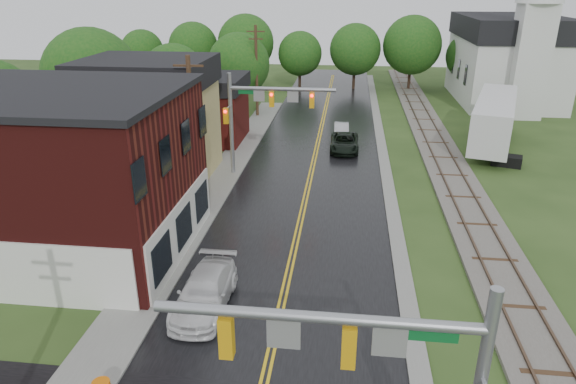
% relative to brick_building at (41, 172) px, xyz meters
% --- Properties ---
extents(main_road, '(10.00, 90.00, 0.02)m').
position_rel_brick_building_xyz_m(main_road, '(12.48, 15.00, -4.15)').
color(main_road, black).
rests_on(main_road, ground).
extents(curb_right, '(0.80, 70.00, 0.12)m').
position_rel_brick_building_xyz_m(curb_right, '(17.88, 20.00, -4.15)').
color(curb_right, gray).
rests_on(curb_right, ground).
extents(sidewalk_left, '(2.40, 50.00, 0.12)m').
position_rel_brick_building_xyz_m(sidewalk_left, '(6.28, 10.00, -4.15)').
color(sidewalk_left, gray).
rests_on(sidewalk_left, ground).
extents(brick_building, '(14.30, 10.30, 8.30)m').
position_rel_brick_building_xyz_m(brick_building, '(0.00, 0.00, 0.00)').
color(brick_building, '#48110F').
rests_on(brick_building, ground).
extents(yellow_house, '(8.00, 7.00, 6.40)m').
position_rel_brick_building_xyz_m(yellow_house, '(1.48, 11.00, -0.95)').
color(yellow_house, tan).
rests_on(yellow_house, ground).
extents(darkred_building, '(7.00, 6.00, 4.40)m').
position_rel_brick_building_xyz_m(darkred_building, '(2.48, 20.00, -1.95)').
color(darkred_building, '#3F0F0C').
rests_on(darkred_building, ground).
extents(church, '(10.40, 18.40, 20.00)m').
position_rel_brick_building_xyz_m(church, '(32.48, 38.74, 1.68)').
color(church, silver).
rests_on(church, ground).
extents(railroad, '(3.20, 80.00, 0.30)m').
position_rel_brick_building_xyz_m(railroad, '(22.48, 20.00, -4.05)').
color(railroad, '#59544C').
rests_on(railroad, ground).
extents(traffic_signal_near, '(7.34, 0.30, 7.20)m').
position_rel_brick_building_xyz_m(traffic_signal_near, '(15.96, -13.00, 0.82)').
color(traffic_signal_near, gray).
rests_on(traffic_signal_near, ground).
extents(traffic_signal_far, '(7.34, 0.43, 7.20)m').
position_rel_brick_building_xyz_m(traffic_signal_far, '(9.01, 12.00, 0.82)').
color(traffic_signal_far, gray).
rests_on(traffic_signal_far, ground).
extents(utility_pole_b, '(1.80, 0.28, 9.00)m').
position_rel_brick_building_xyz_m(utility_pole_b, '(5.68, 7.00, 0.57)').
color(utility_pole_b, '#382616').
rests_on(utility_pole_b, ground).
extents(utility_pole_c, '(1.80, 0.28, 9.00)m').
position_rel_brick_building_xyz_m(utility_pole_c, '(5.68, 29.00, 0.57)').
color(utility_pole_c, '#382616').
rests_on(utility_pole_c, ground).
extents(tree_left_b, '(7.60, 7.60, 9.69)m').
position_rel_brick_building_xyz_m(tree_left_b, '(-5.36, 16.90, 1.57)').
color(tree_left_b, black).
rests_on(tree_left_b, ground).
extents(tree_left_c, '(6.00, 6.00, 7.65)m').
position_rel_brick_building_xyz_m(tree_left_c, '(-1.36, 24.90, 0.36)').
color(tree_left_c, black).
rests_on(tree_left_c, ground).
extents(tree_left_e, '(6.40, 6.40, 8.16)m').
position_rel_brick_building_xyz_m(tree_left_e, '(3.64, 30.90, 0.66)').
color(tree_left_e, black).
rests_on(tree_left_e, ground).
extents(suv_dark, '(2.30, 4.91, 1.36)m').
position_rel_brick_building_xyz_m(suv_dark, '(14.76, 18.38, -3.47)').
color(suv_dark, black).
rests_on(suv_dark, ground).
extents(sedan_silver, '(1.42, 3.70, 1.20)m').
position_rel_brick_building_xyz_m(sedan_silver, '(14.43, 22.39, -3.55)').
color(sedan_silver, '#A5A4A9').
rests_on(sedan_silver, ground).
extents(pickup_white, '(2.10, 5.06, 1.46)m').
position_rel_brick_building_xyz_m(pickup_white, '(9.28, -4.31, -3.42)').
color(pickup_white, silver).
rests_on(pickup_white, ground).
extents(semi_trailer, '(6.50, 13.41, 4.09)m').
position_rel_brick_building_xyz_m(semi_trailer, '(26.98, 20.99, -1.74)').
color(semi_trailer, black).
rests_on(semi_trailer, ground).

